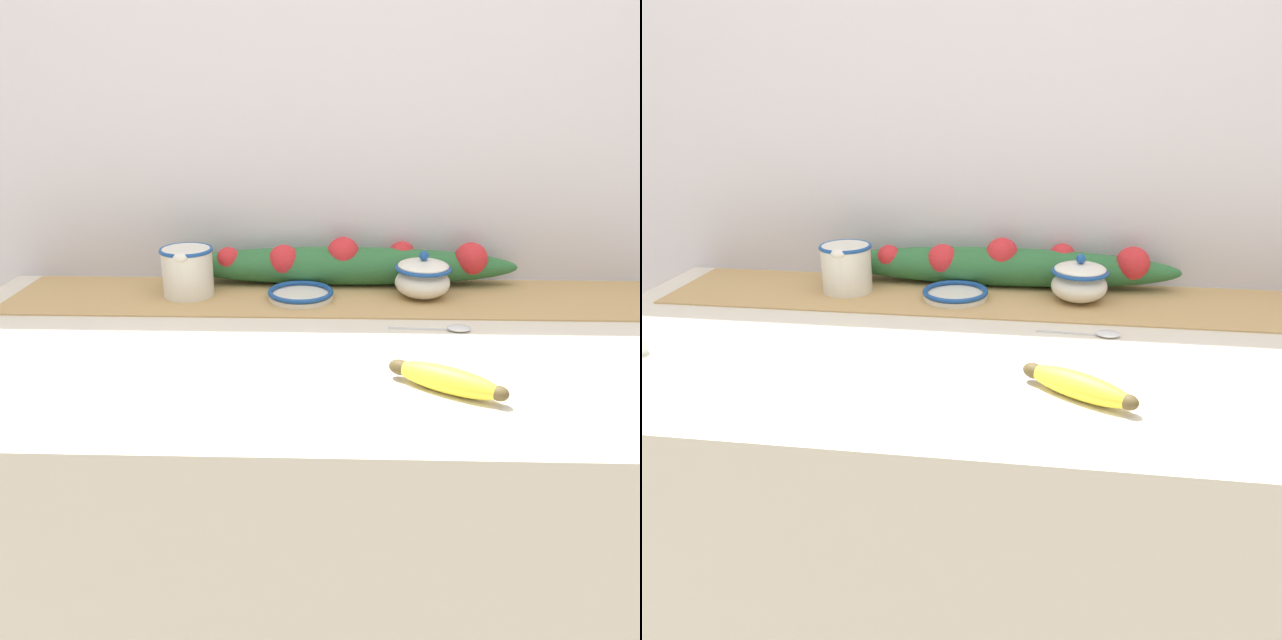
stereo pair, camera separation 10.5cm
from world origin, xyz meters
The scene contains 9 objects.
countertop centered at (0.00, 0.00, 0.44)m, with size 1.52×0.74×0.87m, color beige.
back_wall centered at (0.00, 0.39, 1.20)m, with size 2.32×0.04×2.40m, color silver.
table_runner centered at (0.00, 0.23, 0.87)m, with size 1.40×0.25×0.00m, color tan.
cream_pitcher centered at (-0.33, 0.23, 0.93)m, with size 0.11×0.13×0.10m.
sugar_bowl centered at (0.17, 0.23, 0.92)m, with size 0.12×0.12×0.10m.
small_dish centered at (-0.09, 0.21, 0.88)m, with size 0.14×0.14×0.02m.
banana centered at (0.15, -0.19, 0.89)m, with size 0.17×0.12×0.04m.
spoon centered at (0.20, 0.05, 0.88)m, with size 0.15×0.03×0.01m.
poinsettia_garland centered at (0.01, 0.32, 0.92)m, with size 0.77×0.10×0.11m.
Camera 1 is at (-0.01, -1.01, 1.30)m, focal length 35.00 mm.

